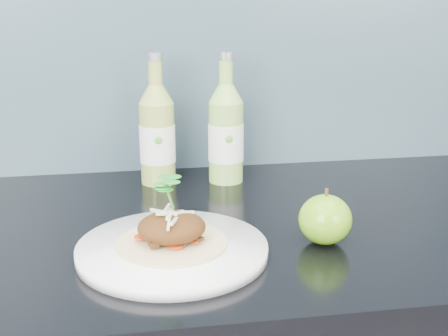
{
  "coord_description": "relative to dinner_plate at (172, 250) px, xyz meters",
  "views": [
    {
      "loc": [
        -0.13,
        0.82,
        1.25
      ],
      "look_at": [
        0.0,
        1.64,
        1.0
      ],
      "focal_mm": 50.0,
      "sensor_mm": 36.0,
      "label": 1
    }
  ],
  "objects": [
    {
      "name": "pork_taco",
      "position": [
        -0.0,
        0.0,
        0.04
      ],
      "size": [
        0.15,
        0.15,
        0.1
      ],
      "color": "tan",
      "rests_on": "dinner_plate"
    },
    {
      "name": "cider_bottle_left",
      "position": [
        0.0,
        0.32,
        0.08
      ],
      "size": [
        0.08,
        0.08,
        0.23
      ],
      "rotation": [
        0.0,
        0.0,
        -0.23
      ],
      "color": "#95AA47",
      "rests_on": "kitchen_counter"
    },
    {
      "name": "cider_bottle_right",
      "position": [
        0.12,
        0.3,
        0.08
      ],
      "size": [
        0.08,
        0.08,
        0.23
      ],
      "rotation": [
        0.0,
        0.0,
        -0.36
      ],
      "color": "#8DC250",
      "rests_on": "kitchen_counter"
    },
    {
      "name": "green_apple",
      "position": [
        0.21,
        0.01,
        0.03
      ],
      "size": [
        0.09,
        0.09,
        0.08
      ],
      "rotation": [
        0.0,
        0.0,
        -0.2
      ],
      "color": "#4E9610",
      "rests_on": "kitchen_counter"
    },
    {
      "name": "dinner_plate",
      "position": [
        0.0,
        0.0,
        0.0
      ],
      "size": [
        0.3,
        0.3,
        0.02
      ],
      "color": "white",
      "rests_on": "kitchen_counter"
    }
  ]
}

